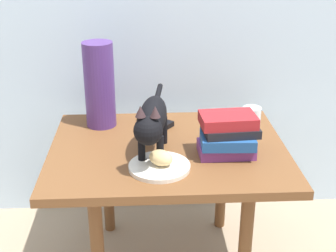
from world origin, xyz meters
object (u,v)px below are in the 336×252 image
(plate, at_px, (159,167))
(candle_jar, at_px, (251,119))
(cat, at_px, (152,120))
(tv_remote, at_px, (155,121))
(green_vase, at_px, (99,85))
(book_stack, at_px, (228,135))
(bread_roll, at_px, (161,158))
(side_table, at_px, (168,163))

(plate, height_order, candle_jar, candle_jar)
(cat, bearing_deg, tv_remote, 86.59)
(green_vase, xyz_separation_m, tv_remote, (0.21, 0.00, -0.15))
(book_stack, distance_m, green_vase, 0.53)
(bread_roll, bearing_deg, side_table, 78.79)
(bread_roll, distance_m, book_stack, 0.25)
(bread_roll, bearing_deg, plate, 167.63)
(tv_remote, bearing_deg, candle_jar, 27.81)
(book_stack, distance_m, tv_remote, 0.37)
(candle_jar, bearing_deg, side_table, -156.07)
(plate, distance_m, tv_remote, 0.37)
(book_stack, xyz_separation_m, green_vase, (-0.44, 0.28, 0.09))
(green_vase, height_order, candle_jar, green_vase)
(cat, distance_m, green_vase, 0.34)
(cat, height_order, tv_remote, cat)
(bread_roll, bearing_deg, book_stack, 21.81)
(bread_roll, height_order, green_vase, green_vase)
(book_stack, bearing_deg, candle_jar, 58.73)
(side_table, bearing_deg, book_stack, -18.45)
(cat, distance_m, book_stack, 0.26)
(green_vase, relative_size, tv_remote, 2.17)
(tv_remote, bearing_deg, side_table, -41.29)
(side_table, distance_m, bread_roll, 0.19)
(green_vase, bearing_deg, bread_roll, -59.55)
(green_vase, bearing_deg, tv_remote, 0.42)
(cat, relative_size, book_stack, 2.39)
(side_table, xyz_separation_m, green_vase, (-0.25, 0.21, 0.23))
(side_table, height_order, cat, cat)
(plate, xyz_separation_m, cat, (-0.02, 0.09, 0.13))
(plate, xyz_separation_m, green_vase, (-0.21, 0.37, 0.16))
(cat, xyz_separation_m, book_stack, (0.25, 0.00, -0.06))
(side_table, distance_m, candle_jar, 0.37)
(green_vase, bearing_deg, cat, -55.25)
(green_vase, distance_m, candle_jar, 0.59)
(side_table, distance_m, book_stack, 0.25)
(book_stack, xyz_separation_m, tv_remote, (-0.24, 0.28, -0.06))
(bread_roll, distance_m, tv_remote, 0.37)
(book_stack, relative_size, green_vase, 0.61)
(side_table, xyz_separation_m, cat, (-0.06, -0.07, 0.20))
(bread_roll, distance_m, cat, 0.13)
(book_stack, distance_m, candle_jar, 0.25)
(candle_jar, bearing_deg, cat, -151.02)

